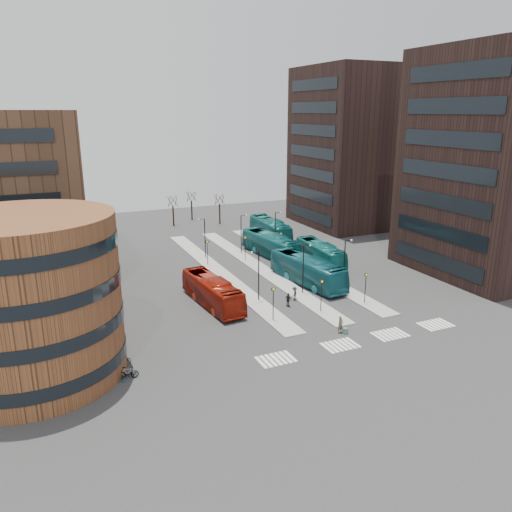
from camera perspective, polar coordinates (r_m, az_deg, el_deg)
name	(u,v)px	position (r m, az deg, el deg)	size (l,w,h in m)	color
ground	(374,361)	(47.59, 13.34, -11.62)	(160.00, 160.00, 0.00)	#2A2A2C
island_left	(220,272)	(70.30, -4.18, -1.88)	(2.50, 45.00, 0.15)	gray
island_mid	(258,267)	(72.44, 0.28, -1.29)	(2.50, 45.00, 0.15)	gray
island_right	(295,262)	(75.00, 4.46, -0.72)	(2.50, 45.00, 0.15)	gray
suitcase	(345,331)	(52.27, 10.15, -8.42)	(0.49, 0.39, 0.61)	navy
red_bus	(212,291)	(58.42, -5.02, -4.06)	(2.83, 12.10, 3.37)	maroon
teal_bus_a	(307,270)	(65.59, 5.89, -1.64)	(3.10, 13.26, 3.69)	#135460
teal_bus_b	(270,245)	(77.79, 1.66, 1.28)	(3.05, 13.05, 3.63)	#135C61
teal_bus_c	(320,253)	(74.55, 7.37, 0.32)	(2.71, 11.59, 3.23)	#146766
teal_bus_d	(270,229)	(88.19, 1.63, 3.09)	(3.08, 13.15, 3.66)	#136063
traveller	(340,325)	(52.14, 9.62, -7.74)	(0.66, 0.43, 1.81)	#4D472E
commuter_a	(227,293)	(60.14, -3.31, -4.21)	(0.87, 0.68, 1.80)	black
commuter_b	(288,300)	(58.21, 3.71, -5.01)	(0.96, 0.40, 1.64)	black
commuter_c	(294,293)	(60.25, 4.42, -4.29)	(1.05, 0.60, 1.63)	black
bicycle_near	(129,375)	(44.63, -14.36, -13.09)	(0.54, 1.55, 0.81)	gray
bicycle_mid	(128,373)	(44.79, -14.44, -12.78)	(0.51, 1.80, 1.08)	gray
bicycle_far	(122,359)	(47.34, -15.04, -11.35)	(0.54, 1.55, 0.81)	gray
crosswalk_stripes	(364,340)	(51.38, 12.22, -9.36)	(22.35, 2.40, 0.01)	silver
round_building	(28,298)	(45.47, -24.62, -4.43)	(15.16, 15.16, 14.00)	brown
tower_near	(502,164)	(76.54, 26.29, 9.43)	(20.12, 20.00, 30.00)	black
tower_far	(356,148)	(101.70, 11.36, 12.05)	(20.12, 20.00, 30.00)	black
sign_poles	(278,265)	(65.54, 2.49, -1.07)	(12.45, 22.12, 3.65)	black
lamp_posts	(268,247)	(69.97, 1.44, 1.06)	(14.04, 20.24, 6.12)	black
bare_trees	(195,210)	(101.76, -7.00, 5.26)	(10.97, 8.14, 5.90)	black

